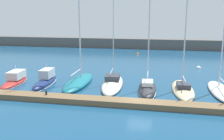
# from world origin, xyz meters

# --- Properties ---
(ground_plane) EXTENTS (120.00, 120.00, 0.00)m
(ground_plane) POSITION_xyz_m (0.00, 0.00, 0.00)
(ground_plane) COLOR navy
(dock_pier) EXTENTS (42.21, 1.72, 0.58)m
(dock_pier) POSITION_xyz_m (0.00, -1.22, 0.29)
(dock_pier) COLOR brown
(dock_pier) RESTS_ON ground_plane
(breakwater_seawall) EXTENTS (108.00, 3.05, 2.56)m
(breakwater_seawall) POSITION_xyz_m (0.00, 42.46, 1.28)
(breakwater_seawall) COLOR #5B5651
(breakwater_seawall) RESTS_ON ground_plane
(motorboat_red_nearest) EXTENTS (2.54, 6.50, 2.53)m
(motorboat_red_nearest) POSITION_xyz_m (-16.83, 4.25, 0.43)
(motorboat_red_nearest) COLOR #B72D28
(motorboat_red_nearest) RESTS_ON ground_plane
(motorboat_navy_second) EXTENTS (2.06, 6.84, 2.82)m
(motorboat_navy_second) POSITION_xyz_m (-12.62, 4.46, 0.53)
(motorboat_navy_second) COLOR navy
(motorboat_navy_second) RESTS_ON ground_plane
(sailboat_teal_third) EXTENTS (2.79, 9.54, 20.91)m
(sailboat_teal_third) POSITION_xyz_m (-8.45, 5.48, 0.47)
(sailboat_teal_third) COLOR #19707F
(sailboat_teal_third) RESTS_ON ground_plane
(sailboat_ivory_fourth) EXTENTS (3.51, 9.76, 18.50)m
(sailboat_ivory_fourth) POSITION_xyz_m (-4.00, 5.57, 0.29)
(sailboat_ivory_fourth) COLOR silver
(sailboat_ivory_fourth) RESTS_ON ground_plane
(sailboat_charcoal_fifth) EXTENTS (2.46, 7.43, 13.76)m
(sailboat_charcoal_fifth) POSITION_xyz_m (0.49, 4.06, 0.45)
(sailboat_charcoal_fifth) COLOR #2D2D33
(sailboat_charcoal_fifth) RESTS_ON ground_plane
(sailboat_sand_sixth) EXTENTS (2.87, 8.75, 14.52)m
(sailboat_sand_sixth) POSITION_xyz_m (4.62, 5.07, 0.24)
(sailboat_sand_sixth) COLOR beige
(sailboat_sand_sixth) RESTS_ON ground_plane
(sailboat_white_seventh) EXTENTS (2.47, 8.83, 17.83)m
(sailboat_white_seventh) POSITION_xyz_m (8.84, 5.14, 0.41)
(sailboat_white_seventh) COLOR white
(sailboat_white_seventh) RESTS_ON ground_plane
(mooring_buoy_orange) EXTENTS (0.66, 0.66, 0.66)m
(mooring_buoy_orange) POSITION_xyz_m (-3.39, 32.14, 0.00)
(mooring_buoy_orange) COLOR orange
(mooring_buoy_orange) RESTS_ON ground_plane
(mooring_buoy_white) EXTENTS (0.82, 0.82, 0.82)m
(mooring_buoy_white) POSITION_xyz_m (8.16, 18.68, 0.00)
(mooring_buoy_white) COLOR white
(mooring_buoy_white) RESTS_ON ground_plane
(dock_bollard) EXTENTS (0.20, 0.20, 0.44)m
(dock_bollard) POSITION_xyz_m (-9.79, -1.22, 0.80)
(dock_bollard) COLOR black
(dock_bollard) RESTS_ON dock_pier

